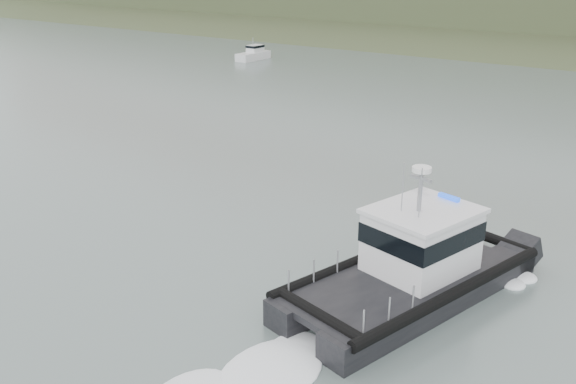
# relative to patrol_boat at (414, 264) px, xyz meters

# --- Properties ---
(ground) EXTENTS (400.00, 400.00, 0.00)m
(ground) POSITION_rel_patrol_boat_xyz_m (-9.38, -7.04, -1.49)
(ground) COLOR #4C5A57
(ground) RESTS_ON ground
(patrol_boat) EXTENTS (7.21, 12.96, 5.95)m
(patrol_boat) POSITION_rel_patrol_boat_xyz_m (0.00, 0.00, 0.00)
(patrol_boat) COLOR black
(patrol_boat) RESTS_ON ground
(motorboat) EXTENTS (1.99, 5.75, 3.15)m
(motorboat) POSITION_rel_patrol_boat_xyz_m (-47.43, 47.87, -0.70)
(motorboat) COLOR silver
(motorboat) RESTS_ON ground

